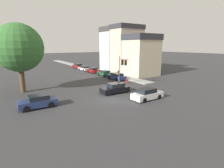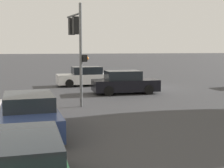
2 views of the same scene
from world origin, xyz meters
TOP-DOWN VIEW (x-y plane):
  - ground_plane at (0.00, 0.00)m, footprint 300.00×300.00m
  - traffic_signal at (5.87, 5.66)m, footprint 0.80×2.41m
  - crossing_car_1 at (3.99, -2.47)m, footprint 4.38×1.94m
  - crossing_car_2 at (2.25, 2.44)m, footprint 4.33×2.11m
  - parked_car_0 at (8.39, 10.89)m, footprint 2.09×4.45m
  - fire_hydrant at (7.87, 6.90)m, footprint 0.22×0.22m

SIDE VIEW (x-z plane):
  - ground_plane at x=0.00m, z-range 0.00..0.00m
  - fire_hydrant at x=7.87m, z-range 0.03..0.95m
  - parked_car_0 at x=8.39m, z-range -0.02..1.35m
  - crossing_car_2 at x=2.25m, z-range -0.05..1.45m
  - crossing_car_1 at x=3.99m, z-range -0.05..1.46m
  - traffic_signal at x=5.87m, z-range 0.99..6.16m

